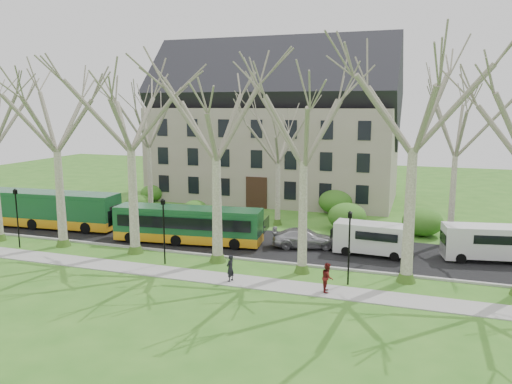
% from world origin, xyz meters
% --- Properties ---
extents(ground, '(120.00, 120.00, 0.00)m').
position_xyz_m(ground, '(0.00, 0.00, 0.00)').
color(ground, '#326B1E').
rests_on(ground, ground).
extents(sidewalk, '(70.00, 2.00, 0.06)m').
position_xyz_m(sidewalk, '(0.00, -2.50, 0.03)').
color(sidewalk, gray).
rests_on(sidewalk, ground).
extents(road, '(80.00, 8.00, 0.06)m').
position_xyz_m(road, '(0.00, 5.50, 0.03)').
color(road, black).
rests_on(road, ground).
extents(curb, '(80.00, 0.25, 0.14)m').
position_xyz_m(curb, '(0.00, 1.50, 0.07)').
color(curb, '#A5A39E').
rests_on(curb, ground).
extents(building, '(26.50, 12.20, 16.00)m').
position_xyz_m(building, '(-6.00, 24.00, 8.07)').
color(building, gray).
rests_on(building, ground).
extents(tree_row_verge, '(49.00, 7.00, 14.00)m').
position_xyz_m(tree_row_verge, '(0.00, 0.30, 7.00)').
color(tree_row_verge, gray).
rests_on(tree_row_verge, ground).
extents(tree_row_far, '(33.00, 7.00, 12.00)m').
position_xyz_m(tree_row_far, '(-1.33, 11.00, 6.00)').
color(tree_row_far, gray).
rests_on(tree_row_far, ground).
extents(lamp_row, '(36.22, 0.22, 4.30)m').
position_xyz_m(lamp_row, '(-0.00, -1.00, 2.57)').
color(lamp_row, black).
rests_on(lamp_row, ground).
extents(hedges, '(30.60, 8.60, 2.00)m').
position_xyz_m(hedges, '(-4.67, 14.00, 1.00)').
color(hedges, '#2D631C').
rests_on(hedges, ground).
extents(bus_lead, '(12.72, 3.48, 3.14)m').
position_xyz_m(bus_lead, '(-20.23, 4.62, 1.63)').
color(bus_lead, '#154C28').
rests_on(bus_lead, road).
extents(bus_follow, '(11.36, 3.51, 2.79)m').
position_xyz_m(bus_follow, '(-6.75, 4.01, 1.46)').
color(bus_follow, '#154C28').
rests_on(bus_follow, road).
extents(sedan, '(5.09, 3.08, 1.38)m').
position_xyz_m(sedan, '(1.90, 5.56, 0.75)').
color(sedan, '#9D9DA2').
rests_on(sedan, road).
extents(van_a, '(5.21, 2.18, 2.22)m').
position_xyz_m(van_a, '(6.74, 5.21, 1.17)').
color(van_a, silver).
rests_on(van_a, road).
extents(van_b, '(5.70, 2.91, 2.37)m').
position_xyz_m(van_b, '(14.03, 6.35, 1.25)').
color(van_b, silver).
rests_on(van_b, road).
extents(pedestrian_a, '(0.52, 0.66, 1.60)m').
position_xyz_m(pedestrian_a, '(-0.67, -2.78, 0.86)').
color(pedestrian_a, black).
rests_on(pedestrian_a, sidewalk).
extents(pedestrian_b, '(0.76, 0.90, 1.64)m').
position_xyz_m(pedestrian_b, '(5.08, -2.60, 0.88)').
color(pedestrian_b, '#5A1514').
rests_on(pedestrian_b, sidewalk).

